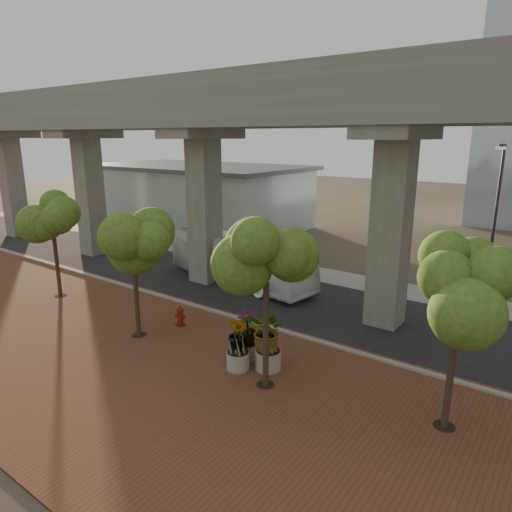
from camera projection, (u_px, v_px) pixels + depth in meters
The scene contains 18 objects.
ground at pixel (264, 309), 24.86m from camera, with size 160.00×160.00×0.00m, color #373128.
brick_plaza at pixel (151, 367), 18.60m from camera, with size 70.00×13.00×0.06m, color brown.
asphalt_road at pixel (284, 299), 26.42m from camera, with size 90.00×8.00×0.04m, color black.
curb_strip at pixel (241, 319), 23.28m from camera, with size 70.00×0.25×0.16m, color gray.
far_sidewalk at pixel (328, 276), 30.72m from camera, with size 90.00×3.00×0.06m, color gray.
transit_viaduct at pixel (286, 172), 24.58m from camera, with size 72.00×5.60×12.40m.
station_pavilion at pixel (196, 195), 47.95m from camera, with size 23.00×13.00×6.30m.
transit_bus at pixel (239, 260), 28.99m from camera, with size 2.60×11.09×3.09m, color white.
fire_hydrant at pixel (180, 316), 22.48m from camera, with size 0.52×0.46×1.03m.
planter_front at pixel (268, 334), 17.99m from camera, with size 2.29×2.29×2.51m.
planter_right at pixel (246, 330), 18.93m from camera, with size 1.99×1.99×2.13m.
planter_left at pixel (238, 337), 18.06m from camera, with size 2.05×2.05×2.25m.
street_tree_far_west at pixel (52, 220), 25.71m from camera, with size 3.45×3.45×6.09m.
street_tree_near_west at pixel (133, 250), 20.46m from camera, with size 3.86×3.86×5.90m.
street_tree_near_east at pixel (266, 253), 15.88m from camera, with size 3.76×3.76×6.88m.
street_tree_far_east at pixel (461, 290), 13.55m from camera, with size 3.72×3.72×6.38m.
streetlamp_west at pixel (200, 196), 35.62m from camera, with size 0.39×1.15×7.97m.
streetlamp_east at pixel (495, 218), 23.23m from camera, with size 0.43×1.27×8.75m.
Camera 1 is at (13.40, -19.08, 9.12)m, focal length 32.00 mm.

